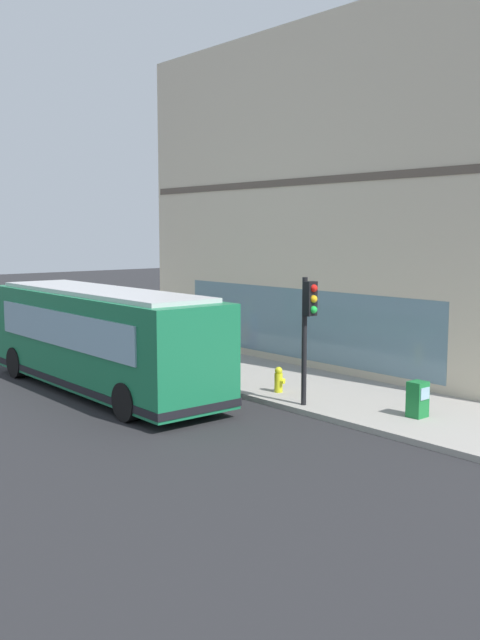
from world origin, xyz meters
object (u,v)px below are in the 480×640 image
object	(u,v)px
pedestrian_by_light_pole	(173,326)
pedestrian_walking_along_curb	(141,327)
pedestrian_near_building_entrance	(200,332)
traffic_light_near_corner	(308,317)
fire_hydrant	(279,380)
newspaper_vending_box	(418,399)
city_bus_nearside	(100,340)

from	to	relation	value
pedestrian_by_light_pole	pedestrian_walking_along_curb	world-z (taller)	pedestrian_walking_along_curb
pedestrian_near_building_entrance	traffic_light_near_corner	bearing A→B (deg)	-107.81
fire_hydrant	newspaper_vending_box	xyz separation A→B (m)	(0.72, -4.25, 0.09)
city_bus_nearside	traffic_light_near_corner	bearing A→B (deg)	-62.26
fire_hydrant	pedestrian_walking_along_curb	size ratio (longest dim) A/B	0.44
fire_hydrant	pedestrian_walking_along_curb	xyz separation A→B (m)	(0.68, 8.30, 0.61)
traffic_light_near_corner	fire_hydrant	xyz separation A→B (m)	(0.53, 1.65, -2.02)
pedestrian_by_light_pole	fire_hydrant	bearing A→B (deg)	-103.42
city_bus_nearside	traffic_light_near_corner	world-z (taller)	traffic_light_near_corner
pedestrian_walking_along_curb	newspaper_vending_box	distance (m)	12.56
city_bus_nearside	fire_hydrant	size ratio (longest dim) A/B	13.63
pedestrian_near_building_entrance	pedestrian_walking_along_curb	size ratio (longest dim) A/B	0.91
fire_hydrant	newspaper_vending_box	size ratio (longest dim) A/B	0.82
pedestrian_walking_along_curb	city_bus_nearside	bearing A→B (deg)	-134.14
city_bus_nearside	pedestrian_walking_along_curb	size ratio (longest dim) A/B	5.95
traffic_light_near_corner	pedestrian_by_light_pole	distance (m)	9.93
traffic_light_near_corner	pedestrian_by_light_pole	bearing A→B (deg)	75.78
pedestrian_near_building_entrance	newspaper_vending_box	xyz separation A→B (m)	(-1.32, -10.60, -0.43)
pedestrian_near_building_entrance	pedestrian_walking_along_curb	xyz separation A→B (m)	(-1.36, 1.95, 0.09)
pedestrian_by_light_pole	newspaper_vending_box	size ratio (longest dim) A/B	1.87
traffic_light_near_corner	pedestrian_near_building_entrance	size ratio (longest dim) A/B	2.20
pedestrian_by_light_pole	pedestrian_near_building_entrance	distance (m)	1.54
city_bus_nearside	pedestrian_by_light_pole	xyz separation A→B (m)	(5.38, 3.89, -0.44)
city_bus_nearside	pedestrian_by_light_pole	bearing A→B (deg)	35.82
newspaper_vending_box	city_bus_nearside	bearing A→B (deg)	117.13
fire_hydrant	pedestrian_near_building_entrance	world-z (taller)	pedestrian_near_building_entrance
traffic_light_near_corner	pedestrian_walking_along_curb	size ratio (longest dim) A/B	2.01
fire_hydrant	pedestrian_walking_along_curb	distance (m)	8.35
city_bus_nearside	newspaper_vending_box	bearing A→B (deg)	-62.87
traffic_light_near_corner	pedestrian_by_light_pole	world-z (taller)	traffic_light_near_corner
pedestrian_walking_along_curb	newspaper_vending_box	bearing A→B (deg)	-89.79
traffic_light_near_corner	pedestrian_near_building_entrance	bearing A→B (deg)	72.19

